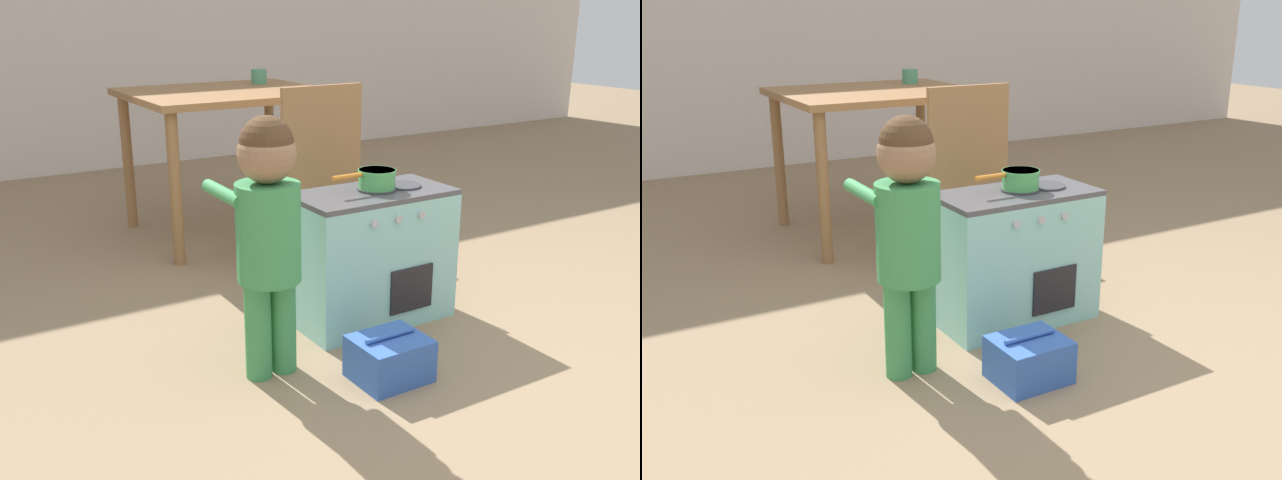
{
  "view_description": "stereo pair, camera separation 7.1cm",
  "coord_description": "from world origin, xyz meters",
  "views": [
    {
      "loc": [
        -1.55,
        -1.19,
        1.19
      ],
      "look_at": [
        -0.29,
        0.86,
        0.39
      ],
      "focal_mm": 40.0,
      "sensor_mm": 36.0,
      "label": 1
    },
    {
      "loc": [
        -1.49,
        -1.23,
        1.19
      ],
      "look_at": [
        -0.29,
        0.86,
        0.39
      ],
      "focal_mm": 40.0,
      "sensor_mm": 36.0,
      "label": 2
    }
  ],
  "objects": [
    {
      "name": "dining_table",
      "position": [
        -0.0,
        2.28,
        0.66
      ],
      "size": [
        1.0,
        0.85,
        0.77
      ],
      "color": "olive",
      "rests_on": "ground_plane"
    },
    {
      "name": "play_kitchen",
      "position": [
        -0.02,
        0.93,
        0.26
      ],
      "size": [
        0.61,
        0.33,
        0.53
      ],
      "color": "#8CD1CC",
      "rests_on": "ground_plane"
    },
    {
      "name": "toy_pot",
      "position": [
        -0.01,
        0.93,
        0.57
      ],
      "size": [
        0.27,
        0.14,
        0.07
      ],
      "color": "#4CAD5B",
      "rests_on": "play_kitchen"
    },
    {
      "name": "cup_on_table",
      "position": [
        0.29,
        2.47,
        0.81
      ],
      "size": [
        0.09,
        0.09,
        0.08
      ],
      "color": "#478E66",
      "rests_on": "dining_table"
    },
    {
      "name": "child_figure",
      "position": [
        -0.56,
        0.74,
        0.55
      ],
      "size": [
        0.23,
        0.36,
        0.87
      ],
      "color": "#3D9351",
      "rests_on": "ground_plane"
    },
    {
      "name": "toy_basket",
      "position": [
        -0.25,
        0.49,
        0.07
      ],
      "size": [
        0.24,
        0.2,
        0.17
      ],
      "color": "#335BB2",
      "rests_on": "ground_plane"
    },
    {
      "name": "ground_plane",
      "position": [
        0.0,
        0.0,
        0.0
      ],
      "size": [
        16.0,
        16.0,
        0.0
      ],
      "primitive_type": "plane",
      "color": "#8E7556"
    },
    {
      "name": "dining_chair_near",
      "position": [
        0.08,
        1.57,
        0.47
      ],
      "size": [
        0.4,
        0.4,
        0.86
      ],
      "color": "olive",
      "rests_on": "ground_plane"
    }
  ]
}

